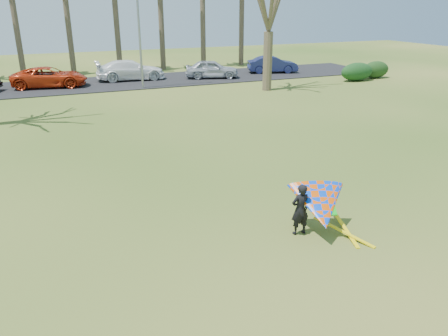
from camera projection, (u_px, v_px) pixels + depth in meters
name	position (u px, v px, depth m)	size (l,w,h in m)	color
ground	(252.00, 229.00, 11.94)	(100.00, 100.00, 0.00)	#1E4D10
parking_strip	(108.00, 83.00, 33.50)	(46.00, 7.00, 0.06)	black
streetlight	(141.00, 24.00, 30.12)	(2.28, 0.18, 8.00)	gray
hedge_near	(357.00, 72.00, 34.50)	(2.86, 1.30, 1.43)	#133616
hedge_far	(376.00, 70.00, 35.80)	(2.47, 1.16, 1.37)	#163312
car_2	(50.00, 77.00, 31.62)	(2.40, 5.20, 1.45)	#B92D0E
car_3	(130.00, 70.00, 34.55)	(2.17, 5.33, 1.55)	white
car_4	(212.00, 69.00, 35.47)	(1.72, 4.27, 1.46)	#A9AEB7
car_5	(273.00, 64.00, 38.22)	(1.51, 4.32, 1.42)	navy
kite_flyer	(319.00, 206.00, 11.39)	(2.13, 2.39, 2.02)	black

